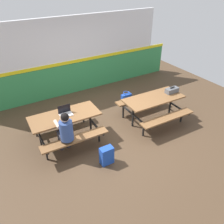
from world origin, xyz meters
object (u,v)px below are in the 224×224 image
at_px(student_nearer, 65,130).
at_px(laptop_silver, 65,113).
at_px(picnic_table_right, 153,103).
at_px(backpack_dark, 107,155).
at_px(picnic_table_left, 65,121).
at_px(tote_bag_bright, 126,99).
at_px(toolbox_grey, 172,90).

height_order(student_nearer, laptop_silver, student_nearer).
relative_size(picnic_table_right, backpack_dark, 3.95).
distance_m(picnic_table_left, tote_bag_bright, 2.49).
height_order(picnic_table_right, toolbox_grey, toolbox_grey).
distance_m(student_nearer, laptop_silver, 0.64).
bearing_deg(picnic_table_right, toolbox_grey, -1.63).
bearing_deg(tote_bag_bright, toolbox_grey, -56.53).
bearing_deg(student_nearer, backpack_dark, -48.67).
xyz_separation_m(picnic_table_right, student_nearer, (-2.67, -0.12, 0.13)).
relative_size(toolbox_grey, backpack_dark, 0.91).
distance_m(laptop_silver, toolbox_grey, 3.13).
distance_m(picnic_table_right, student_nearer, 2.68).
height_order(toolbox_grey, backpack_dark, toolbox_grey).
distance_m(laptop_silver, tote_bag_bright, 2.48).
xyz_separation_m(picnic_table_right, toolbox_grey, (0.66, -0.02, 0.24)).
distance_m(student_nearer, tote_bag_bright, 2.90).
relative_size(laptop_silver, tote_bag_bright, 0.76).
relative_size(picnic_table_left, student_nearer, 1.44).
bearing_deg(tote_bag_bright, laptop_silver, -163.28).
height_order(picnic_table_right, tote_bag_bright, picnic_table_right).
xyz_separation_m(picnic_table_right, laptop_silver, (-2.44, 0.47, 0.21)).
xyz_separation_m(picnic_table_right, backpack_dark, (-2.03, -0.85, -0.36)).
bearing_deg(student_nearer, picnic_table_left, 70.65).
height_order(picnic_table_left, backpack_dark, picnic_table_left).
height_order(student_nearer, backpack_dark, student_nearer).
distance_m(toolbox_grey, tote_bag_bright, 1.55).
bearing_deg(laptop_silver, toolbox_grey, -8.98).
bearing_deg(picnic_table_right, tote_bag_bright, 96.20).
xyz_separation_m(picnic_table_left, picnic_table_right, (2.48, -0.43, 0.00)).
height_order(picnic_table_left, laptop_silver, laptop_silver).
height_order(picnic_table_left, toolbox_grey, toolbox_grey).
bearing_deg(tote_bag_bright, picnic_table_left, -162.75).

